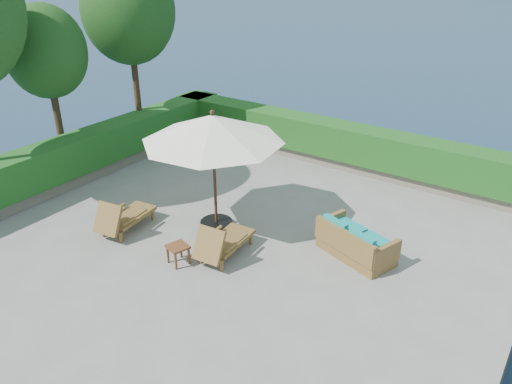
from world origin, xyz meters
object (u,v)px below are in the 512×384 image
Objects in this scene: patio_umbrella at (213,130)px; lounge_left at (123,217)px; side_table at (178,249)px; wicker_loveseat at (355,244)px; lounge_right at (222,242)px.

patio_umbrella is 2.43× the size of lounge_left.
wicker_loveseat reaches higher than side_table.
patio_umbrella reaches higher than lounge_right.
side_table is (-0.62, -0.73, -0.02)m from lounge_right.
lounge_left is 5.40m from wicker_loveseat.
lounge_left is at bearing -174.71° from lounge_right.
patio_umbrella is at bearing 101.24° from side_table.
lounge_left is 2.66m from lounge_right.
lounge_left is at bearing -139.07° from patio_umbrella.
lounge_right is at bearing -45.49° from patio_umbrella.
patio_umbrella is 4.00m from wicker_loveseat.
patio_umbrella is at bearing 129.91° from lounge_right.
lounge_right reaches higher than lounge_left.
patio_umbrella is 7.81× the size of side_table.
lounge_left is 2.02m from side_table.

